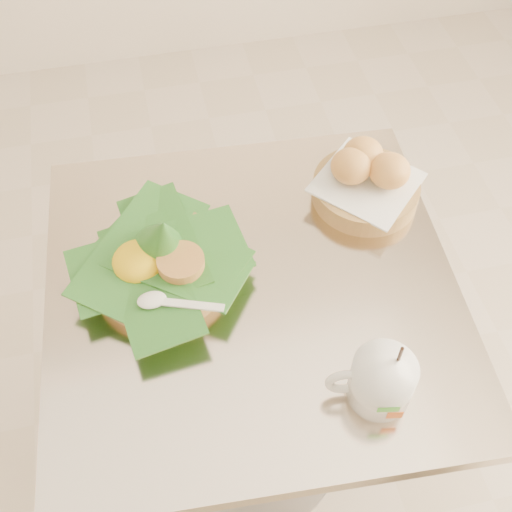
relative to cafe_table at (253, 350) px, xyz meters
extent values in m
plane|color=beige|center=(-0.12, -0.04, -0.53)|extent=(3.60, 3.60, 0.00)
cylinder|color=gray|center=(0.00, 0.00, -0.52)|extent=(0.44, 0.44, 0.03)
cylinder|color=gray|center=(0.00, 0.00, -0.16)|extent=(0.07, 0.07, 0.69)
cube|color=beige|center=(0.00, 0.00, 0.21)|extent=(0.74, 0.74, 0.03)
cylinder|color=tan|center=(-0.15, 0.06, 0.24)|extent=(0.24, 0.24, 0.04)
cone|color=#1C6322|center=(-0.14, 0.07, 0.31)|extent=(0.13, 0.14, 0.12)
ellipsoid|color=yellow|center=(-0.18, 0.06, 0.26)|extent=(0.09, 0.09, 0.05)
cylinder|color=#CC9347|center=(-0.11, 0.04, 0.28)|extent=(0.08, 0.08, 0.02)
cylinder|color=tan|center=(0.25, 0.16, 0.24)|extent=(0.20, 0.20, 0.04)
cube|color=white|center=(0.25, 0.16, 0.26)|extent=(0.24, 0.24, 0.01)
ellipsoid|color=#C17B2C|center=(0.22, 0.17, 0.30)|extent=(0.08, 0.08, 0.06)
ellipsoid|color=#C17B2C|center=(0.29, 0.15, 0.30)|extent=(0.08, 0.08, 0.06)
ellipsoid|color=#C17B2C|center=(0.25, 0.20, 0.30)|extent=(0.08, 0.08, 0.06)
cylinder|color=white|center=(0.14, -0.23, 0.26)|extent=(0.10, 0.10, 0.08)
torus|color=white|center=(0.09, -0.22, 0.26)|extent=(0.06, 0.02, 0.06)
cylinder|color=#4A2915|center=(0.14, -0.23, 0.30)|extent=(0.09, 0.09, 0.01)
cylinder|color=black|center=(0.16, -0.23, 0.33)|extent=(0.03, 0.04, 0.12)
cube|color=green|center=(0.14, -0.28, 0.27)|extent=(0.03, 0.01, 0.01)
cube|color=orange|center=(0.15, -0.28, 0.25)|extent=(0.02, 0.00, 0.02)
camera|label=1|loc=(-0.13, -0.61, 1.13)|focal=45.00mm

